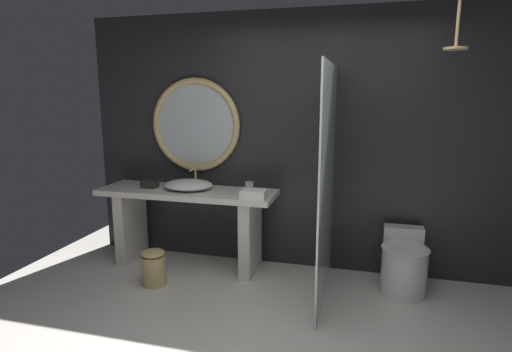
{
  "coord_description": "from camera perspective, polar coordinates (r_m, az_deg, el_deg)",
  "views": [
    {
      "loc": [
        0.54,
        -2.33,
        1.78
      ],
      "look_at": [
        -0.33,
        0.92,
        1.13
      ],
      "focal_mm": 29.43,
      "sensor_mm": 36.0,
      "label": 1
    }
  ],
  "objects": [
    {
      "name": "back_wall_panel",
      "position": [
        4.29,
        7.65,
        4.47
      ],
      "size": [
        4.8,
        0.1,
        2.6
      ],
      "primitive_type": "cube",
      "color": "#232326",
      "rests_on": "ground_plane"
    },
    {
      "name": "shower_glass_panel",
      "position": [
        3.66,
        9.59,
        -1.16
      ],
      "size": [
        0.02,
        1.23,
        2.04
      ],
      "primitive_type": "cube",
      "color": "silver",
      "rests_on": "ground_plane"
    },
    {
      "name": "tumbler_cup",
      "position": [
        4.19,
        -0.92,
        -1.51
      ],
      "size": [
        0.08,
        0.08,
        0.11
      ],
      "primitive_type": "cylinder",
      "color": "silver",
      "rests_on": "vanity_counter"
    },
    {
      "name": "vessel_sink",
      "position": [
        4.36,
        -9.17,
        -1.17
      ],
      "size": [
        0.51,
        0.41,
        0.2
      ],
      "color": "white",
      "rests_on": "vanity_counter"
    },
    {
      "name": "round_wall_mirror",
      "position": [
        4.52,
        -8.23,
        6.87
      ],
      "size": [
        0.99,
        0.07,
        0.99
      ],
      "color": "tan"
    },
    {
      "name": "toilet",
      "position": [
        4.13,
        19.43,
        -11.29
      ],
      "size": [
        0.42,
        0.58,
        0.55
      ],
      "color": "white",
      "rests_on": "ground_plane"
    },
    {
      "name": "tissue_box",
      "position": [
        4.54,
        -14.24,
        -1.06
      ],
      "size": [
        0.16,
        0.12,
        0.08
      ],
      "primitive_type": "cube",
      "color": "#282D28",
      "rests_on": "vanity_counter"
    },
    {
      "name": "waste_bin",
      "position": [
        4.18,
        -13.72,
        -11.93
      ],
      "size": [
        0.22,
        0.22,
        0.35
      ],
      "color": "tan",
      "rests_on": "ground_plane"
    },
    {
      "name": "folded_hand_towel",
      "position": [
        3.94,
        -0.33,
        -2.49
      ],
      "size": [
        0.24,
        0.19,
        0.08
      ],
      "primitive_type": "cube",
      "rotation": [
        0.0,
        0.0,
        0.04
      ],
      "color": "white",
      "rests_on": "vanity_counter"
    },
    {
      "name": "vanity_counter",
      "position": [
        4.44,
        -9.24,
        -5.24
      ],
      "size": [
        1.84,
        0.56,
        0.82
      ],
      "color": "silver",
      "rests_on": "ground_plane"
    },
    {
      "name": "rain_shower_head",
      "position": [
        3.71,
        25.55,
        16.06
      ],
      "size": [
        0.18,
        0.18,
        0.38
      ],
      "color": "tan"
    }
  ]
}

